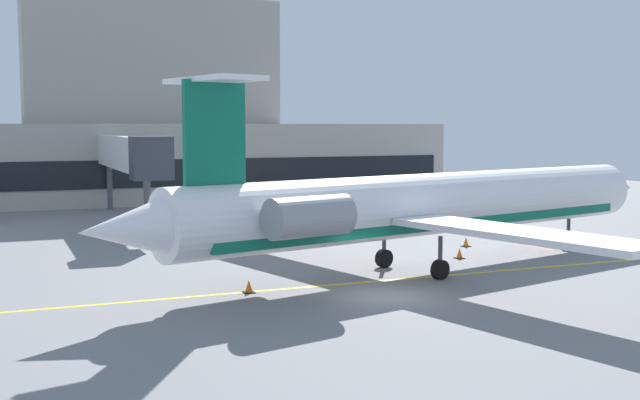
{
  "coord_description": "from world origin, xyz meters",
  "views": [
    {
      "loc": [
        -14.68,
        -28.5,
        6.98
      ],
      "look_at": [
        1.46,
        10.41,
        3.0
      ],
      "focal_mm": 44.52,
      "sensor_mm": 36.0,
      "label": 1
    }
  ],
  "objects": [
    {
      "name": "safety_cone_alpha",
      "position": [
        10.45,
        10.09,
        0.25
      ],
      "size": [
        0.47,
        0.47,
        0.55
      ],
      "color": "orange",
      "rests_on": "ground"
    },
    {
      "name": "safety_cone_bravo",
      "position": [
        7.86,
        6.71,
        0.25
      ],
      "size": [
        0.47,
        0.47,
        0.55
      ],
      "color": "orange",
      "rests_on": "ground"
    },
    {
      "name": "terminal_building",
      "position": [
        -1.45,
        47.07,
        6.54
      ],
      "size": [
        58.24,
        13.57,
        18.87
      ],
      "color": "#ADA89E",
      "rests_on": "ground"
    },
    {
      "name": "pushback_tractor",
      "position": [
        5.3,
        17.33,
        0.97
      ],
      "size": [
        4.16,
        2.46,
        2.11
      ],
      "color": "#E5B20C",
      "rests_on": "ground"
    },
    {
      "name": "ground",
      "position": [
        0.0,
        0.0,
        -0.05
      ],
      "size": [
        120.0,
        120.0,
        0.11
      ],
      "color": "slate"
    },
    {
      "name": "jet_bridge_west",
      "position": [
        -5.73,
        28.67,
        4.93
      ],
      "size": [
        2.4,
        21.17,
        6.31
      ],
      "color": "silver",
      "rests_on": "ground"
    },
    {
      "name": "regional_jet",
      "position": [
        4.27,
        4.26,
        3.18
      ],
      "size": [
        33.83,
        25.69,
        8.81
      ],
      "color": "white",
      "rests_on": "ground"
    },
    {
      "name": "belt_loader",
      "position": [
        16.46,
        24.26,
        0.89
      ],
      "size": [
        4.06,
        2.92,
        1.93
      ],
      "color": "silver",
      "rests_on": "ground"
    },
    {
      "name": "baggage_tug",
      "position": [
        9.67,
        24.68,
        0.94
      ],
      "size": [
        3.27,
        1.94,
        2.11
      ],
      "color": "#E5B20C",
      "rests_on": "ground"
    },
    {
      "name": "safety_cone_charlie",
      "position": [
        -4.94,
        2.76,
        0.25
      ],
      "size": [
        0.47,
        0.47,
        0.55
      ],
      "color": "orange",
      "rests_on": "ground"
    }
  ]
}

